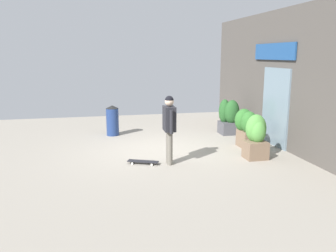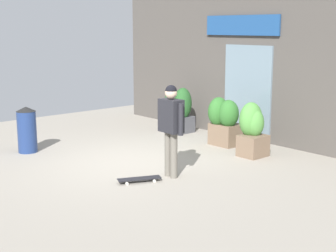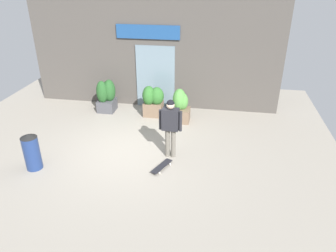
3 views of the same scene
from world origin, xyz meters
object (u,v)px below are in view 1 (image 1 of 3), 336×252
skateboard (143,162)px  planter_box_left (229,116)px  planter_box_right (256,136)px  trash_bin (112,120)px  skateboarder (169,123)px  planter_box_mid (248,127)px

skateboard → planter_box_left: size_ratio=0.66×
planter_box_right → trash_bin: 4.87m
skateboard → planter_box_left: planter_box_left is taller
planter_box_left → planter_box_right: (2.73, -0.39, -0.03)m
skateboarder → planter_box_right: skateboarder is taller
skateboarder → planter_box_mid: bearing=-156.5°
trash_bin → skateboarder: bearing=18.9°
skateboard → planter_box_left: (-2.62, 3.33, 0.55)m
planter_box_mid → skateboard: bearing=-74.2°
skateboarder → skateboard: 1.17m
skateboarder → trash_bin: skateboarder is taller
skateboarder → planter_box_right: (-0.01, 2.31, -0.45)m
skateboarder → planter_box_left: size_ratio=1.43×
skateboarder → skateboard: (-0.12, -0.64, -0.97)m
planter_box_mid → planter_box_right: bearing=-13.0°
planter_box_left → trash_bin: size_ratio=1.17×
planter_box_left → planter_box_right: 2.76m
skateboard → skateboarder: bearing=-167.2°
skateboard → planter_box_mid: size_ratio=0.70×
skateboarder → planter_box_mid: skateboarder is taller
skateboarder → planter_box_left: 3.87m
planter_box_left → trash_bin: 3.92m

